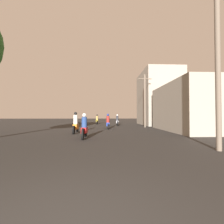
# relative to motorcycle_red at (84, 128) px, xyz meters

# --- Properties ---
(motorcycle_red) EXTENTS (0.60, 1.92, 1.52)m
(motorcycle_red) POSITION_rel_motorcycle_red_xyz_m (0.00, 0.00, 0.00)
(motorcycle_red) COLOR black
(motorcycle_red) RESTS_ON ground_plane
(motorcycle_orange) EXTENTS (0.60, 2.06, 1.65)m
(motorcycle_orange) POSITION_rel_motorcycle_red_xyz_m (-1.07, 2.68, 0.05)
(motorcycle_orange) COLOR black
(motorcycle_orange) RESTS_ON ground_plane
(motorcycle_blue) EXTENTS (0.60, 1.91, 1.55)m
(motorcycle_blue) POSITION_rel_motorcycle_red_xyz_m (1.51, 6.23, 0.01)
(motorcycle_blue) COLOR black
(motorcycle_blue) RESTS_ON ground_plane
(motorcycle_silver) EXTENTS (0.60, 1.96, 1.52)m
(motorcycle_silver) POSITION_rel_motorcycle_red_xyz_m (2.83, 11.07, -0.00)
(motorcycle_silver) COLOR black
(motorcycle_silver) RESTS_ON ground_plane
(motorcycle_yellow) EXTENTS (0.60, 1.95, 1.52)m
(motorcycle_yellow) POSITION_rel_motorcycle_red_xyz_m (-0.11, 14.62, -0.00)
(motorcycle_yellow) COLOR black
(motorcycle_yellow) RESTS_ON ground_plane
(building_right_near) EXTENTS (4.41, 7.60, 4.21)m
(building_right_near) POSITION_rel_motorcycle_red_xyz_m (8.86, 4.03, 1.49)
(building_right_near) COLOR gray
(building_right_near) RESTS_ON ground_plane
(building_right_far) EXTENTS (4.90, 7.05, 7.71)m
(building_right_far) POSITION_rel_motorcycle_red_xyz_m (8.98, 12.51, 3.24)
(building_right_far) COLOR gray
(building_right_far) RESTS_ON ground_plane
(utility_pole_near) EXTENTS (1.60, 0.20, 7.41)m
(utility_pole_near) POSITION_rel_motorcycle_red_xyz_m (5.77, -3.41, 3.26)
(utility_pole_near) COLOR #6B5B4C
(utility_pole_near) RESTS_ON ground_plane
(utility_pole_far) EXTENTS (1.60, 0.20, 6.11)m
(utility_pole_far) POSITION_rel_motorcycle_red_xyz_m (5.79, 7.91, 2.60)
(utility_pole_far) COLOR #6B5B4C
(utility_pole_far) RESTS_ON ground_plane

